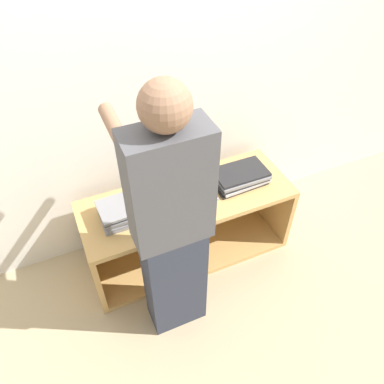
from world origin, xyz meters
The scene contains 8 objects.
ground_plane centered at (0.00, 0.00, 0.00)m, with size 12.00×12.00×0.00m, color tan.
wall_back centered at (0.00, 0.64, 1.20)m, with size 8.00×0.05×2.40m.
cart centered at (0.00, 0.33, 0.29)m, with size 1.44×0.53×0.57m.
laptop_open centered at (0.00, 0.31, 0.62)m, with size 0.36×0.26×0.24m.
laptop_stack_left centered at (-0.39, 0.27, 0.62)m, with size 0.39×0.24×0.11m.
laptop_stack_right centered at (0.40, 0.26, 0.62)m, with size 0.38×0.25×0.09m.
person centered at (-0.28, -0.18, 0.85)m, with size 0.40×0.53×1.68m.
inventory_tag centered at (-0.39, 0.21, 0.68)m, with size 0.06×0.02×0.01m.
Camera 1 is at (-0.69, -1.38, 2.32)m, focal length 35.00 mm.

